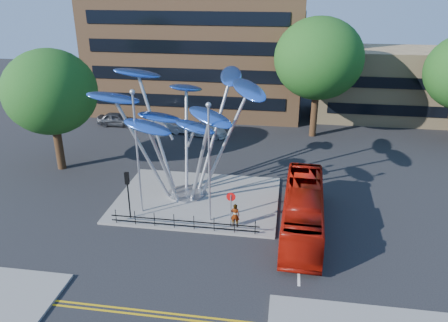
% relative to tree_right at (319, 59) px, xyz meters
% --- Properties ---
extents(ground, '(120.00, 120.00, 0.00)m').
position_rel_tree_right_xyz_m(ground, '(-8.00, -22.00, -8.04)').
color(ground, black).
rests_on(ground, ground).
extents(traffic_island, '(12.00, 9.00, 0.15)m').
position_rel_tree_right_xyz_m(traffic_island, '(-9.00, -16.00, -7.96)').
color(traffic_island, slate).
rests_on(traffic_island, ground).
extents(double_yellow_near, '(40.00, 0.12, 0.01)m').
position_rel_tree_right_xyz_m(double_yellow_near, '(-8.00, -28.00, -8.03)').
color(double_yellow_near, gold).
rests_on(double_yellow_near, ground).
extents(double_yellow_far, '(40.00, 0.12, 0.01)m').
position_rel_tree_right_xyz_m(double_yellow_far, '(-8.00, -28.30, -8.03)').
color(double_yellow_far, gold).
rests_on(double_yellow_far, ground).
extents(low_building_near, '(15.00, 8.00, 8.00)m').
position_rel_tree_right_xyz_m(low_building_near, '(8.00, 8.00, -4.04)').
color(low_building_near, tan).
rests_on(low_building_near, ground).
extents(tree_right, '(8.80, 8.80, 12.11)m').
position_rel_tree_right_xyz_m(tree_right, '(0.00, 0.00, 0.00)').
color(tree_right, black).
rests_on(tree_right, ground).
extents(tree_left, '(7.60, 7.60, 10.32)m').
position_rel_tree_right_xyz_m(tree_left, '(-22.00, -12.00, -1.24)').
color(tree_left, black).
rests_on(tree_left, ground).
extents(leaf_sculpture, '(12.72, 9.54, 9.51)m').
position_rel_tree_right_xyz_m(leaf_sculpture, '(-10.07, -15.32, -1.16)').
color(leaf_sculpture, '#9EA0A5').
rests_on(leaf_sculpture, traffic_island).
extents(street_lamp_left, '(0.36, 0.36, 8.80)m').
position_rel_tree_right_xyz_m(street_lamp_left, '(-12.50, -18.50, -2.68)').
color(street_lamp_left, '#9EA0A5').
rests_on(street_lamp_left, traffic_island).
extents(street_lamp_right, '(0.36, 0.36, 8.30)m').
position_rel_tree_right_xyz_m(street_lamp_right, '(-7.50, -19.00, -2.94)').
color(street_lamp_right, '#9EA0A5').
rests_on(street_lamp_right, traffic_island).
extents(traffic_light_island, '(0.28, 0.18, 3.42)m').
position_rel_tree_right_xyz_m(traffic_light_island, '(-13.00, -19.50, -5.42)').
color(traffic_light_island, black).
rests_on(traffic_light_island, traffic_island).
extents(no_entry_sign_island, '(0.60, 0.10, 2.45)m').
position_rel_tree_right_xyz_m(no_entry_sign_island, '(-6.00, -19.48, -6.22)').
color(no_entry_sign_island, '#9EA0A5').
rests_on(no_entry_sign_island, traffic_island).
extents(pedestrian_railing_front, '(10.00, 0.06, 1.00)m').
position_rel_tree_right_xyz_m(pedestrian_railing_front, '(-9.00, -20.30, -7.48)').
color(pedestrian_railing_front, black).
rests_on(pedestrian_railing_front, traffic_island).
extents(red_bus, '(2.84, 10.57, 2.92)m').
position_rel_tree_right_xyz_m(red_bus, '(-1.31, -18.99, -6.58)').
color(red_bus, '#961006').
rests_on(red_bus, ground).
extents(pedestrian, '(0.63, 0.44, 1.65)m').
position_rel_tree_right_xyz_m(pedestrian, '(-5.71, -19.50, -7.06)').
color(pedestrian, gray).
rests_on(pedestrian, traffic_island).
extents(parked_car_left, '(4.41, 1.79, 1.50)m').
position_rel_tree_right_xyz_m(parked_car_left, '(-21.61, 0.04, -7.29)').
color(parked_car_left, '#3A3C41').
rests_on(parked_car_left, ground).
extents(parked_car_mid, '(4.70, 2.00, 1.51)m').
position_rel_tree_right_xyz_m(parked_car_mid, '(-15.68, -1.32, -7.28)').
color(parked_car_mid, '#A6A8AE').
rests_on(parked_car_mid, ground).
extents(parked_car_right, '(4.93, 2.68, 1.36)m').
position_rel_tree_right_xyz_m(parked_car_right, '(-11.18, -1.82, -7.36)').
color(parked_car_right, silver).
rests_on(parked_car_right, ground).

